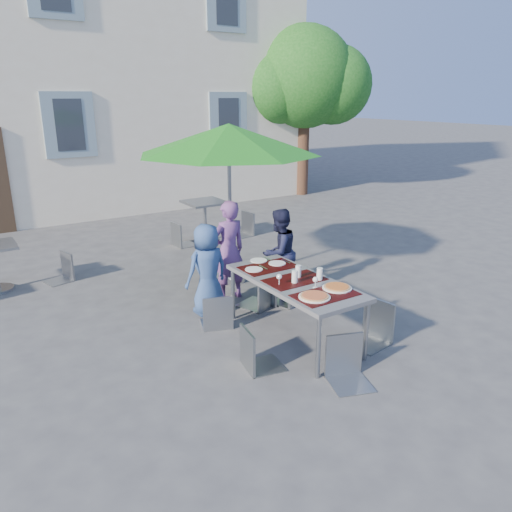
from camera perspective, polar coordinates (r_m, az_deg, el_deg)
ground at (r=5.70m, az=-0.19°, el=-11.74°), size 90.00×90.00×0.00m
building at (r=16.02m, az=-25.28°, el=23.63°), size 13.60×8.20×11.10m
tree at (r=14.91m, az=5.64°, el=19.49°), size 3.60×3.00×4.70m
dining_table at (r=5.90m, az=4.44°, el=-3.24°), size 0.80×1.85×0.76m
pizza_near_left at (r=5.39m, az=6.70°, el=-4.59°), size 0.34×0.34×0.03m
pizza_near_right at (r=5.67m, az=9.24°, el=-3.54°), size 0.33×0.33×0.03m
glassware at (r=5.82m, az=5.37°, el=-2.18°), size 0.56×0.44×0.15m
place_settings at (r=6.37m, az=0.87°, el=-0.94°), size 0.64×0.48×0.01m
child_0 at (r=6.63m, az=-5.58°, el=-1.55°), size 0.64×0.45×1.24m
child_1 at (r=7.07m, az=-3.16°, el=0.61°), size 0.54×0.36×1.44m
child_2 at (r=7.26m, az=2.63°, el=0.43°), size 0.70×0.51×1.28m
chair_0 at (r=6.24m, az=-4.54°, el=-4.05°), size 0.48×0.49×0.85m
chair_1 at (r=6.79m, az=0.67°, el=-1.39°), size 0.56×0.56×0.98m
chair_2 at (r=6.94m, az=4.17°, el=-1.06°), size 0.55×0.55×0.97m
chair_3 at (r=5.29m, az=-0.02°, el=-7.84°), size 0.47×0.46×0.89m
chair_4 at (r=6.01m, az=13.49°, el=-4.64°), size 0.49×0.49×0.97m
chair_5 at (r=5.17m, az=10.59°, el=-8.72°), size 0.52×0.52×0.91m
patio_umbrella at (r=7.51m, az=-3.13°, el=13.08°), size 2.74×2.74×2.43m
bg_chair_r_0 at (r=8.41m, az=-21.50°, el=0.57°), size 0.46×0.46×0.85m
cafe_table_1 at (r=10.05m, az=-5.85°, el=4.96°), size 0.76×0.76×0.82m
bg_chair_l_1 at (r=9.76m, az=-8.68°, el=4.08°), size 0.43×0.43×0.90m
bg_chair_r_1 at (r=10.42m, az=-1.36°, el=5.26°), size 0.46×0.46×0.92m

